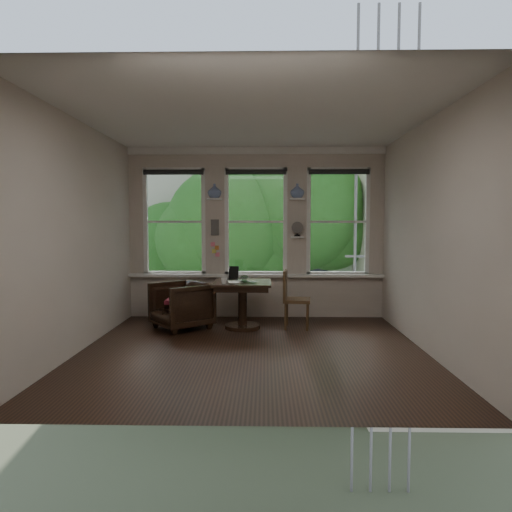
{
  "coord_description": "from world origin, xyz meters",
  "views": [
    {
      "loc": [
        0.17,
        -5.88,
        1.66
      ],
      "look_at": [
        0.03,
        0.9,
        1.18
      ],
      "focal_mm": 32.0,
      "sensor_mm": 36.0,
      "label": 1
    }
  ],
  "objects_px": {
    "side_chair_right": "(297,300)",
    "table": "(243,305)",
    "laptop": "(246,282)",
    "mug": "(224,281)",
    "armchair_left": "(181,305)"
  },
  "relations": [
    {
      "from": "armchair_left",
      "to": "laptop",
      "type": "xyz_separation_m",
      "value": [
        1.03,
        -0.14,
        0.39
      ]
    },
    {
      "from": "armchair_left",
      "to": "side_chair_right",
      "type": "bearing_deg",
      "value": 53.16
    },
    {
      "from": "laptop",
      "to": "mug",
      "type": "xyz_separation_m",
      "value": [
        -0.34,
        -0.09,
        0.03
      ]
    },
    {
      "from": "armchair_left",
      "to": "mug",
      "type": "height_order",
      "value": "mug"
    },
    {
      "from": "armchair_left",
      "to": "side_chair_right",
      "type": "relative_size",
      "value": 0.89
    },
    {
      "from": "mug",
      "to": "table",
      "type": "bearing_deg",
      "value": 44.03
    },
    {
      "from": "table",
      "to": "mug",
      "type": "distance_m",
      "value": 0.56
    },
    {
      "from": "armchair_left",
      "to": "laptop",
      "type": "relative_size",
      "value": 2.76
    },
    {
      "from": "side_chair_right",
      "to": "table",
      "type": "bearing_deg",
      "value": 98.98
    },
    {
      "from": "side_chair_right",
      "to": "armchair_left",
      "type": "bearing_deg",
      "value": 99.08
    },
    {
      "from": "table",
      "to": "mug",
      "type": "bearing_deg",
      "value": -135.97
    },
    {
      "from": "table",
      "to": "armchair_left",
      "type": "bearing_deg",
      "value": -177.67
    },
    {
      "from": "laptop",
      "to": "mug",
      "type": "distance_m",
      "value": 0.35
    },
    {
      "from": "mug",
      "to": "side_chair_right",
      "type": "bearing_deg",
      "value": 14.5
    },
    {
      "from": "armchair_left",
      "to": "laptop",
      "type": "height_order",
      "value": "laptop"
    }
  ]
}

